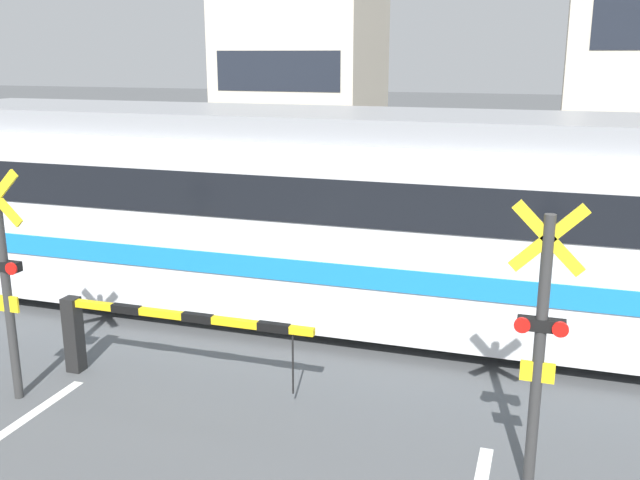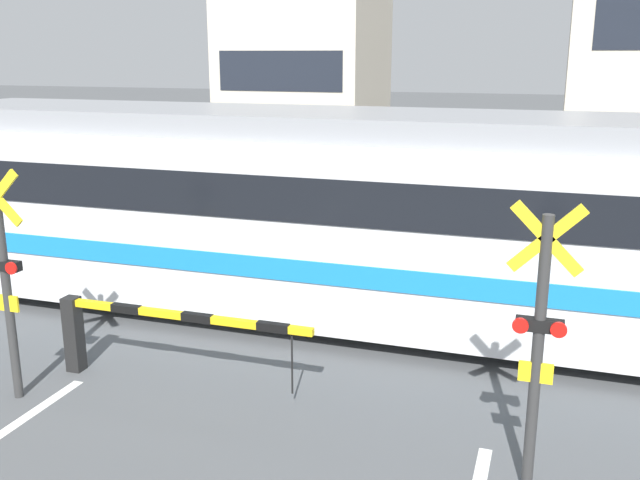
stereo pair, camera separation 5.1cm
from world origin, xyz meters
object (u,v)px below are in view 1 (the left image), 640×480
Objects in this scene: crossing_barrier_far at (486,241)px; crossing_signal_left at (5,276)px; crossing_barrier_near at (130,326)px; crossing_signal_right at (540,338)px; commuter_train at (451,218)px; pedestrian at (389,197)px.

crossing_barrier_far is 8.48m from crossing_signal_left.
crossing_signal_right reaches higher than crossing_barrier_near.
commuter_train is 5.18× the size of crossing_barrier_near.
crossing_signal_left reaches higher than crossing_barrier_far.
crossing_barrier_near is at bearing -139.76° from commuter_train.
pedestrian is (-2.45, 2.53, 0.21)m from crossing_barrier_far.
crossing_barrier_near is 1.21× the size of crossing_signal_left.
commuter_train reaches higher than crossing_barrier_far.
crossing_signal_right is 9.95m from pedestrian.
commuter_train is at bearing -68.20° from pedestrian.
crossing_barrier_far is 2.11× the size of pedestrian.
crossing_barrier_far is 3.52m from pedestrian.
crossing_barrier_far is at bearing 55.90° from crossing_barrier_near.
crossing_signal_left is 1.00× the size of crossing_signal_right.
crossing_barrier_far is 1.21× the size of crossing_signal_left.
crossing_signal_left is (-1.08, -0.89, 0.84)m from crossing_barrier_near.
commuter_train is 5.18× the size of crossing_barrier_far.
commuter_train is 5.77m from pedestrian.
crossing_barrier_near is (-3.65, -3.09, -1.02)m from commuter_train.
crossing_signal_left is 9.66m from pedestrian.
pedestrian is (-3.52, 9.28, -0.64)m from crossing_signal_right.
crossing_signal_right is (1.40, -3.98, -0.18)m from commuter_train.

